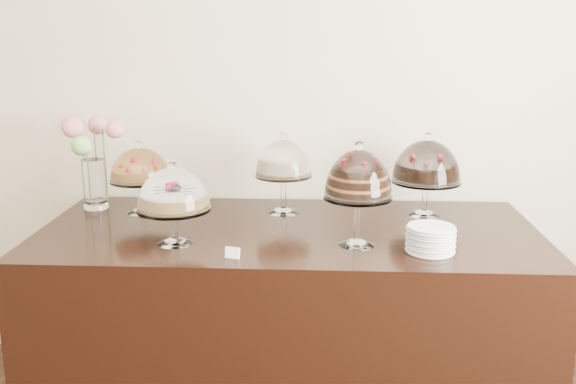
{
  "coord_description": "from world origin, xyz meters",
  "views": [
    {
      "loc": [
        0.42,
        -0.26,
        1.77
      ],
      "look_at": [
        0.28,
        2.4,
        1.08
      ],
      "focal_mm": 40.0,
      "sensor_mm": 36.0,
      "label": 1
    }
  ],
  "objects_px": {
    "display_counter": "(289,321)",
    "cake_stand_sugar_sponge": "(173,193)",
    "plate_stack": "(431,239)",
    "cake_stand_cheesecake": "(283,162)",
    "flower_vase": "(92,156)",
    "cake_stand_choco_layer": "(358,178)",
    "cake_stand_dark_choco": "(427,165)",
    "cake_stand_fruit_tart": "(140,168)"
  },
  "relations": [
    {
      "from": "display_counter",
      "to": "cake_stand_cheesecake",
      "type": "bearing_deg",
      "value": 98.71
    },
    {
      "from": "plate_stack",
      "to": "display_counter",
      "type": "bearing_deg",
      "value": 154.57
    },
    {
      "from": "display_counter",
      "to": "cake_stand_sugar_sponge",
      "type": "bearing_deg",
      "value": -153.71
    },
    {
      "from": "cake_stand_fruit_tart",
      "to": "cake_stand_sugar_sponge",
      "type": "bearing_deg",
      "value": -59.66
    },
    {
      "from": "cake_stand_sugar_sponge",
      "to": "cake_stand_choco_layer",
      "type": "xyz_separation_m",
      "value": [
        0.75,
        0.02,
        0.07
      ]
    },
    {
      "from": "cake_stand_sugar_sponge",
      "to": "cake_stand_choco_layer",
      "type": "distance_m",
      "value": 0.75
    },
    {
      "from": "cake_stand_cheesecake",
      "to": "cake_stand_sugar_sponge",
      "type": "bearing_deg",
      "value": -131.26
    },
    {
      "from": "cake_stand_cheesecake",
      "to": "plate_stack",
      "type": "relative_size",
      "value": 2.06
    },
    {
      "from": "display_counter",
      "to": "cake_stand_choco_layer",
      "type": "distance_m",
      "value": 0.81
    },
    {
      "from": "display_counter",
      "to": "plate_stack",
      "type": "distance_m",
      "value": 0.81
    },
    {
      "from": "cake_stand_choco_layer",
      "to": "plate_stack",
      "type": "distance_m",
      "value": 0.37
    },
    {
      "from": "cake_stand_choco_layer",
      "to": "cake_stand_dark_choco",
      "type": "bearing_deg",
      "value": 53.04
    },
    {
      "from": "cake_stand_sugar_sponge",
      "to": "cake_stand_cheesecake",
      "type": "bearing_deg",
      "value": 48.74
    },
    {
      "from": "cake_stand_dark_choco",
      "to": "flower_vase",
      "type": "xyz_separation_m",
      "value": [
        -1.61,
        0.05,
        0.02
      ]
    },
    {
      "from": "display_counter",
      "to": "flower_vase",
      "type": "height_order",
      "value": "flower_vase"
    },
    {
      "from": "flower_vase",
      "to": "cake_stand_choco_layer",
      "type": "bearing_deg",
      "value": -21.61
    },
    {
      "from": "flower_vase",
      "to": "plate_stack",
      "type": "height_order",
      "value": "flower_vase"
    },
    {
      "from": "cake_stand_sugar_sponge",
      "to": "plate_stack",
      "type": "bearing_deg",
      "value": -2.7
    },
    {
      "from": "cake_stand_choco_layer",
      "to": "cake_stand_fruit_tart",
      "type": "height_order",
      "value": "cake_stand_choco_layer"
    },
    {
      "from": "plate_stack",
      "to": "cake_stand_sugar_sponge",
      "type": "bearing_deg",
      "value": 177.3
    },
    {
      "from": "cake_stand_sugar_sponge",
      "to": "cake_stand_choco_layer",
      "type": "height_order",
      "value": "cake_stand_choco_layer"
    },
    {
      "from": "display_counter",
      "to": "plate_stack",
      "type": "bearing_deg",
      "value": -25.43
    },
    {
      "from": "cake_stand_choco_layer",
      "to": "flower_vase",
      "type": "relative_size",
      "value": 0.96
    },
    {
      "from": "cake_stand_choco_layer",
      "to": "cake_stand_fruit_tart",
      "type": "relative_size",
      "value": 1.23
    },
    {
      "from": "cake_stand_dark_choco",
      "to": "cake_stand_choco_layer",
      "type": "bearing_deg",
      "value": -126.96
    },
    {
      "from": "cake_stand_fruit_tart",
      "to": "plate_stack",
      "type": "bearing_deg",
      "value": -20.88
    },
    {
      "from": "plate_stack",
      "to": "cake_stand_dark_choco",
      "type": "bearing_deg",
      "value": 83.97
    },
    {
      "from": "cake_stand_choco_layer",
      "to": "cake_stand_fruit_tart",
      "type": "xyz_separation_m",
      "value": [
        -1.01,
        0.43,
        -0.06
      ]
    },
    {
      "from": "cake_stand_cheesecake",
      "to": "flower_vase",
      "type": "distance_m",
      "value": 0.94
    },
    {
      "from": "cake_stand_choco_layer",
      "to": "cake_stand_dark_choco",
      "type": "relative_size",
      "value": 1.09
    },
    {
      "from": "cake_stand_sugar_sponge",
      "to": "plate_stack",
      "type": "height_order",
      "value": "cake_stand_sugar_sponge"
    },
    {
      "from": "cake_stand_fruit_tart",
      "to": "plate_stack",
      "type": "relative_size",
      "value": 1.85
    },
    {
      "from": "cake_stand_cheesecake",
      "to": "cake_stand_fruit_tart",
      "type": "bearing_deg",
      "value": -177.33
    },
    {
      "from": "cake_stand_choco_layer",
      "to": "flower_vase",
      "type": "bearing_deg",
      "value": 158.39
    },
    {
      "from": "cake_stand_cheesecake",
      "to": "cake_stand_dark_choco",
      "type": "xyz_separation_m",
      "value": [
        0.67,
        -0.0,
        -0.01
      ]
    },
    {
      "from": "cake_stand_choco_layer",
      "to": "cake_stand_cheesecake",
      "type": "height_order",
      "value": "cake_stand_choco_layer"
    },
    {
      "from": "cake_stand_sugar_sponge",
      "to": "plate_stack",
      "type": "xyz_separation_m",
      "value": [
        1.04,
        -0.05,
        -0.16
      ]
    },
    {
      "from": "flower_vase",
      "to": "cake_stand_sugar_sponge",
      "type": "bearing_deg",
      "value": -45.07
    },
    {
      "from": "display_counter",
      "to": "cake_stand_fruit_tart",
      "type": "distance_m",
      "value": 1.01
    },
    {
      "from": "display_counter",
      "to": "cake_stand_choco_layer",
      "type": "relative_size",
      "value": 5.08
    },
    {
      "from": "cake_stand_choco_layer",
      "to": "cake_stand_cheesecake",
      "type": "relative_size",
      "value": 1.11
    },
    {
      "from": "cake_stand_cheesecake",
      "to": "plate_stack",
      "type": "height_order",
      "value": "cake_stand_cheesecake"
    }
  ]
}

